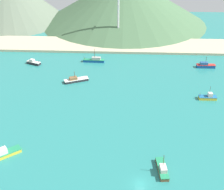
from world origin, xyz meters
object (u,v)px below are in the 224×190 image
(fishing_boat_5, at_px, (6,153))
(fishing_boat_9, at_px, (205,65))
(fishing_boat_10, at_px, (208,97))
(radio_tower, at_px, (118,11))
(fishing_boat_0, at_px, (34,62))
(fishing_boat_4, at_px, (94,60))
(fishing_boat_6, at_px, (162,169))
(fishing_boat_11, at_px, (76,80))

(fishing_boat_5, xyz_separation_m, fishing_boat_9, (71.32, 64.21, 0.08))
(fishing_boat_10, relative_size, radio_tower, 0.20)
(fishing_boat_9, xyz_separation_m, fishing_boat_10, (-5.09, -28.80, -0.14))
(fishing_boat_0, relative_size, fishing_boat_9, 0.85)
(fishing_boat_0, relative_size, fishing_boat_5, 0.87)
(radio_tower, bearing_deg, fishing_boat_10, -58.79)
(fishing_boat_0, relative_size, fishing_boat_4, 0.70)
(fishing_boat_10, xyz_separation_m, radio_tower, (-36.33, 59.97, 16.31))
(fishing_boat_0, xyz_separation_m, radio_tower, (39.06, 31.16, 16.38))
(fishing_boat_0, xyz_separation_m, fishing_boat_5, (9.15, -64.22, 0.13))
(fishing_boat_9, bearing_deg, fishing_boat_5, -138.00)
(fishing_boat_10, bearing_deg, fishing_boat_6, -117.84)
(fishing_boat_11, bearing_deg, fishing_boat_9, 16.13)
(fishing_boat_5, height_order, fishing_boat_11, fishing_boat_11)
(radio_tower, bearing_deg, fishing_boat_5, -107.41)
(fishing_boat_11, bearing_deg, fishing_boat_10, -12.91)
(fishing_boat_9, distance_m, fishing_boat_11, 60.18)
(fishing_boat_9, distance_m, radio_tower, 54.29)
(fishing_boat_0, height_order, fishing_boat_5, fishing_boat_5)
(fishing_boat_0, distance_m, fishing_boat_11, 28.16)
(fishing_boat_10, bearing_deg, fishing_boat_11, 167.09)
(fishing_boat_4, relative_size, radio_tower, 0.30)
(fishing_boat_0, height_order, fishing_boat_9, fishing_boat_9)
(fishing_boat_5, bearing_deg, fishing_boat_9, 42.00)
(fishing_boat_6, distance_m, fishing_boat_10, 45.03)
(fishing_boat_10, xyz_separation_m, fishing_boat_11, (-52.72, 12.09, -0.10))
(fishing_boat_4, height_order, fishing_boat_6, fishing_boat_4)
(fishing_boat_4, distance_m, fishing_boat_6, 76.88)
(fishing_boat_4, height_order, radio_tower, radio_tower)
(fishing_boat_11, height_order, radio_tower, radio_tower)
(fishing_boat_0, height_order, fishing_boat_11, fishing_boat_11)
(fishing_boat_11, bearing_deg, fishing_boat_0, 143.58)
(fishing_boat_0, bearing_deg, fishing_boat_5, -81.89)
(fishing_boat_4, height_order, fishing_boat_9, fishing_boat_4)
(fishing_boat_11, bearing_deg, fishing_boat_5, -105.87)
(fishing_boat_10, bearing_deg, fishing_boat_9, 79.98)
(fishing_boat_9, xyz_separation_m, fishing_boat_11, (-57.81, -16.72, -0.24))
(fishing_boat_0, height_order, fishing_boat_10, fishing_boat_10)
(fishing_boat_5, relative_size, radio_tower, 0.24)
(fishing_boat_5, height_order, fishing_boat_9, fishing_boat_9)
(fishing_boat_4, height_order, fishing_boat_11, fishing_boat_4)
(fishing_boat_5, distance_m, fishing_boat_10, 75.10)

